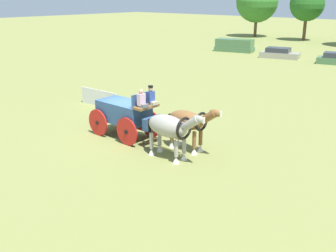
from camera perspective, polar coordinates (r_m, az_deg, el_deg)
ground_plane at (r=21.02m, az=-6.16°, el=-1.41°), size 220.00×220.00×0.00m
show_wagon at (r=20.51m, az=-5.97°, el=1.83°), size 5.77×1.86×2.85m
draft_horse_near at (r=18.59m, az=2.96°, el=0.54°), size 3.01×0.89×2.26m
draft_horse_off at (r=17.65m, az=0.25°, el=-0.27°), size 3.16×1.01×2.30m
parked_vehicle_a at (r=53.20m, az=9.38°, el=11.17°), size 5.19×3.10×1.58m
parked_vehicle_b at (r=48.78m, az=15.46°, el=9.84°), size 4.68×2.94×1.18m
tree_a at (r=72.70m, az=12.49°, el=16.83°), size 7.01×7.01×9.38m
tree_b at (r=68.51m, az=19.08°, el=15.98°), size 5.26×5.26×8.21m
sponsor_banner at (r=26.71m, az=-9.79°, el=3.91°), size 3.20×0.20×1.10m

